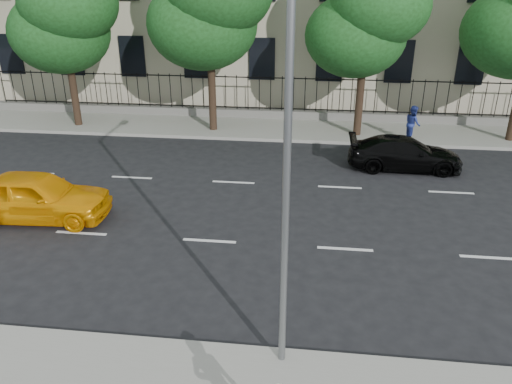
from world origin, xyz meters
TOP-DOWN VIEW (x-y plane):
  - ground at (0.00, 0.00)m, footprint 120.00×120.00m
  - far_sidewalk at (0.00, 14.00)m, footprint 60.00×4.00m
  - lane_markings at (0.00, 4.75)m, footprint 49.60×4.62m
  - iron_fence at (0.00, 15.70)m, footprint 30.00×0.50m
  - street_light at (2.50, -1.77)m, footprint 0.25×3.32m
  - tree_b at (-8.96, 13.36)m, footprint 5.53×5.12m
  - tree_d at (5.04, 13.36)m, footprint 5.34×4.94m
  - yellow_taxi at (-5.77, 3.30)m, footprint 4.74×2.12m
  - black_sedan at (6.61, 9.25)m, footprint 4.49×1.83m
  - pedestrian_far at (7.42, 12.53)m, footprint 0.76×0.90m

SIDE VIEW (x-z plane):
  - ground at x=0.00m, z-range 0.00..0.00m
  - lane_markings at x=0.00m, z-range 0.00..0.01m
  - far_sidewalk at x=0.00m, z-range 0.00..0.15m
  - iron_fence at x=0.00m, z-range -0.45..1.75m
  - black_sedan at x=6.61m, z-range 0.00..1.30m
  - yellow_taxi at x=-5.77m, z-range 0.00..1.58m
  - pedestrian_far at x=7.42m, z-range 0.15..1.79m
  - street_light at x=2.50m, z-range 1.12..9.17m
  - tree_d at x=5.04m, z-range 1.42..10.26m
  - tree_b at x=-8.96m, z-range 1.35..10.33m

